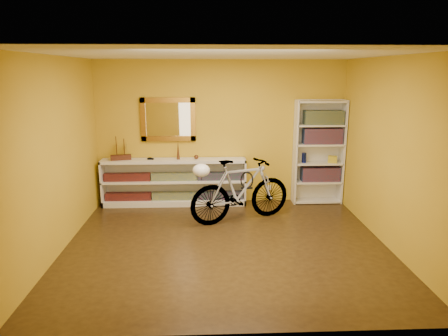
{
  "coord_description": "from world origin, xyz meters",
  "views": [
    {
      "loc": [
        -0.25,
        -5.3,
        2.4
      ],
      "look_at": [
        0.0,
        0.7,
        0.95
      ],
      "focal_mm": 32.34,
      "sensor_mm": 36.0,
      "label": 1
    }
  ],
  "objects_px": {
    "console_unit": "(174,182)",
    "helmet": "(201,170)",
    "bicycle": "(241,190)",
    "bookcase": "(319,152)"
  },
  "relations": [
    {
      "from": "console_unit",
      "to": "helmet",
      "type": "xyz_separation_m",
      "value": [
        0.51,
        -1.12,
        0.49
      ]
    },
    {
      "from": "helmet",
      "to": "console_unit",
      "type": "bearing_deg",
      "value": 114.5
    },
    {
      "from": "console_unit",
      "to": "helmet",
      "type": "height_order",
      "value": "helmet"
    },
    {
      "from": "bookcase",
      "to": "helmet",
      "type": "bearing_deg",
      "value": -151.69
    },
    {
      "from": "bookcase",
      "to": "bicycle",
      "type": "height_order",
      "value": "bookcase"
    },
    {
      "from": "console_unit",
      "to": "helmet",
      "type": "distance_m",
      "value": 1.33
    },
    {
      "from": "bicycle",
      "to": "helmet",
      "type": "distance_m",
      "value": 0.79
    },
    {
      "from": "console_unit",
      "to": "bookcase",
      "type": "bearing_deg",
      "value": 0.54
    },
    {
      "from": "console_unit",
      "to": "bookcase",
      "type": "xyz_separation_m",
      "value": [
        2.64,
        0.03,
        0.52
      ]
    },
    {
      "from": "bicycle",
      "to": "helmet",
      "type": "bearing_deg",
      "value": 90.0
    }
  ]
}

